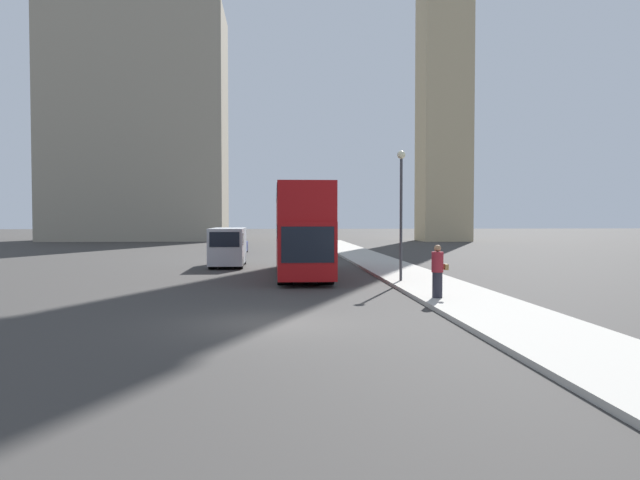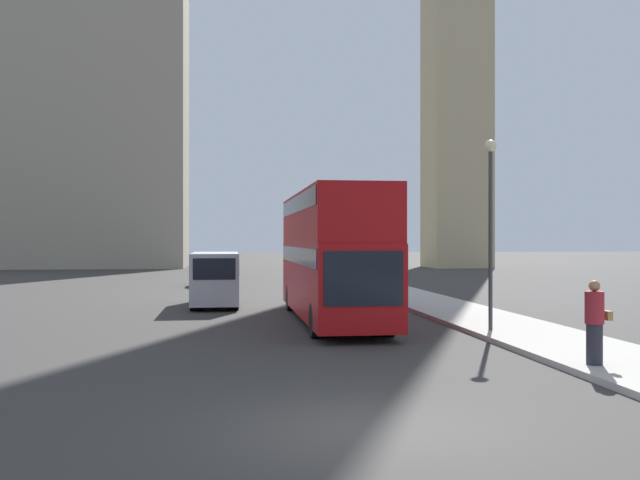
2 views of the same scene
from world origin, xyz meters
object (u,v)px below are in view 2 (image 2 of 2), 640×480
(white_van, at_px, (215,278))
(parked_sedan, at_px, (212,274))
(red_double_decker_bus, at_px, (332,250))
(street_lamp, at_px, (491,205))
(pedestrian, at_px, (595,323))

(white_van, distance_m, parked_sedan, 14.22)
(red_double_decker_bus, xyz_separation_m, street_lamp, (4.17, -4.07, 1.40))
(pedestrian, bearing_deg, red_double_decker_bus, 112.95)
(red_double_decker_bus, height_order, white_van, red_double_decker_bus)
(white_van, distance_m, pedestrian, 18.25)
(pedestrian, relative_size, street_lamp, 0.32)
(red_double_decker_bus, height_order, pedestrian, red_double_decker_bus)
(white_van, relative_size, parked_sedan, 1.16)
(pedestrian, distance_m, street_lamp, 6.56)
(white_van, xyz_separation_m, parked_sedan, (-0.42, 14.20, -0.55))
(red_double_decker_bus, xyz_separation_m, white_van, (-4.10, 6.24, -1.25))
(red_double_decker_bus, relative_size, street_lamp, 2.03)
(street_lamp, distance_m, parked_sedan, 26.20)
(red_double_decker_bus, distance_m, street_lamp, 5.99)
(white_van, height_order, pedestrian, white_van)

